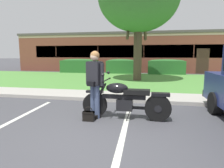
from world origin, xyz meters
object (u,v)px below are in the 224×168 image
(hedge_center_left, at_px, (121,66))
(motorcycle, at_px, (129,100))
(rider_person, at_px, (95,80))
(hedge_center_right, at_px, (166,67))
(hedge_left, at_px, (79,66))
(brick_building, at_px, (146,53))
(handbag, at_px, (89,115))

(hedge_center_left, bearing_deg, motorcycle, -80.28)
(rider_person, bearing_deg, hedge_center_left, 95.56)
(rider_person, bearing_deg, motorcycle, 5.42)
(motorcycle, height_order, hedge_center_left, hedge_center_left)
(motorcycle, bearing_deg, hedge_center_left, 99.72)
(hedge_center_left, distance_m, hedge_center_right, 3.66)
(hedge_left, height_order, hedge_center_left, same)
(motorcycle, distance_m, rider_person, 1.01)
(rider_person, height_order, brick_building, brick_building)
(motorcycle, xyz_separation_m, handbag, (-0.95, -0.37, -0.34))
(hedge_center_right, xyz_separation_m, brick_building, (-1.87, 6.11, 1.16))
(motorcycle, distance_m, handbag, 1.07)
(hedge_center_right, bearing_deg, hedge_center_left, 180.00)
(handbag, height_order, hedge_center_left, hedge_center_left)
(rider_person, height_order, hedge_center_left, rider_person)
(rider_person, xyz_separation_m, handbag, (-0.08, -0.28, -0.85))
(handbag, xyz_separation_m, hedge_left, (-4.73, 12.16, 0.51))
(hedge_left, bearing_deg, rider_person, -67.91)
(motorcycle, xyz_separation_m, rider_person, (-0.86, -0.08, 0.51))
(motorcycle, relative_size, handbag, 6.22)
(hedge_center_left, relative_size, brick_building, 0.10)
(motorcycle, relative_size, brick_building, 0.09)
(handbag, relative_size, hedge_left, 0.11)
(rider_person, xyz_separation_m, hedge_center_left, (-1.16, 11.87, -0.34))
(handbag, bearing_deg, hedge_left, 111.27)
(rider_person, distance_m, hedge_center_left, 11.94)
(motorcycle, xyz_separation_m, brick_building, (-0.23, 17.90, 1.33))
(hedge_center_right, relative_size, brick_building, 0.12)
(motorcycle, bearing_deg, rider_person, -174.58)
(rider_person, distance_m, handbag, 0.90)
(hedge_left, distance_m, hedge_center_right, 7.32)
(motorcycle, relative_size, hedge_center_left, 0.93)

